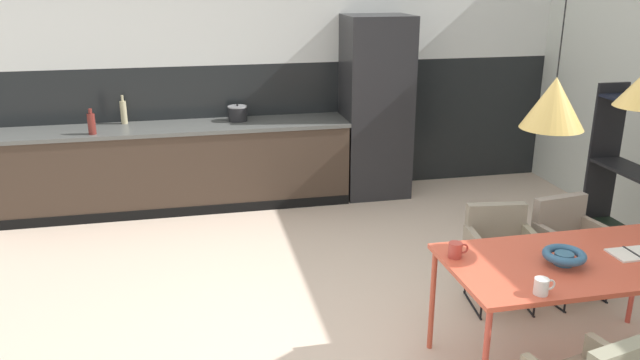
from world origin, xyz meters
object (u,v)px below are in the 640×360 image
object	(u,v)px
bottle_vinegar_dark	(92,123)
pendant_lamp_over_table_near	(554,103)
refrigerator_column	(376,108)
bottle_oil_tall	(124,112)
dining_table	(577,267)
mug_short_terracotta	(456,250)
fruit_bowl	(564,256)
mug_wide_latte	(542,286)
cooking_pot	(238,113)
armchair_corner_seat	(500,241)
open_shelf_unit	(635,173)
open_book	(633,254)
armchair_head_of_table	(568,234)

from	to	relation	value
bottle_vinegar_dark	pendant_lamp_over_table_near	distance (m)	4.46
refrigerator_column	bottle_vinegar_dark	xyz separation A→B (m)	(-2.96, -0.19, 0.01)
bottle_oil_tall	bottle_vinegar_dark	world-z (taller)	bottle_oil_tall
dining_table	bottle_oil_tall	xyz separation A→B (m)	(-2.92, 3.69, 0.31)
mug_short_terracotta	pendant_lamp_over_table_near	distance (m)	1.05
pendant_lamp_over_table_near	fruit_bowl	bearing A→B (deg)	3.90
refrigerator_column	fruit_bowl	size ratio (longest dim) A/B	7.79
mug_short_terracotta	dining_table	bearing A→B (deg)	-14.94
mug_wide_latte	cooking_pot	world-z (taller)	cooking_pot
dining_table	cooking_pot	world-z (taller)	cooking_pot
bottle_oil_tall	armchair_corner_seat	bearing A→B (deg)	-44.27
cooking_pot	bottle_vinegar_dark	distance (m)	1.48
open_shelf_unit	pendant_lamp_over_table_near	bearing A→B (deg)	-52.01
bottle_oil_tall	pendant_lamp_over_table_near	size ratio (longest dim) A/B	0.24
refrigerator_column	pendant_lamp_over_table_near	xyz separation A→B (m)	(-0.10, -3.52, 0.75)
dining_table	mug_wide_latte	distance (m)	0.57
bottle_oil_tall	open_shelf_unit	xyz separation A→B (m)	(4.28, -2.42, -0.20)
dining_table	open_shelf_unit	world-z (taller)	open_shelf_unit
fruit_bowl	pendant_lamp_over_table_near	xyz separation A→B (m)	(-0.20, -0.01, 0.93)
armchair_corner_seat	refrigerator_column	bearing A→B (deg)	-78.36
mug_wide_latte	bottle_vinegar_dark	distance (m)	4.54
dining_table	open_shelf_unit	xyz separation A→B (m)	(1.36, 1.26, 0.12)
fruit_bowl	open_book	world-z (taller)	fruit_bowl
armchair_head_of_table	open_shelf_unit	world-z (taller)	open_shelf_unit
armchair_head_of_table	open_shelf_unit	distance (m)	0.95
open_book	cooking_pot	distance (m)	4.16
fruit_bowl	open_shelf_unit	xyz separation A→B (m)	(1.48, 1.30, 0.01)
refrigerator_column	pendant_lamp_over_table_near	size ratio (longest dim) A/B	1.56
fruit_bowl	bottle_vinegar_dark	distance (m)	4.52
open_book	pendant_lamp_over_table_near	world-z (taller)	pendant_lamp_over_table_near
open_book	mug_short_terracotta	xyz separation A→B (m)	(-1.09, 0.20, 0.04)
armchair_corner_seat	fruit_bowl	distance (m)	0.97
armchair_head_of_table	bottle_oil_tall	world-z (taller)	bottle_oil_tall
refrigerator_column	armchair_head_of_table	bearing A→B (deg)	-73.28
bottle_oil_tall	cooking_pot	bearing A→B (deg)	-5.83
mug_short_terracotta	bottle_oil_tall	world-z (taller)	bottle_oil_tall
mug_wide_latte	pendant_lamp_over_table_near	xyz separation A→B (m)	(0.13, 0.29, 0.94)
refrigerator_column	open_book	size ratio (longest dim) A/B	7.14
armchair_corner_seat	open_shelf_unit	bearing A→B (deg)	-156.99
fruit_bowl	cooking_pot	world-z (taller)	cooking_pot
mug_short_terracotta	pendant_lamp_over_table_near	bearing A→B (deg)	-31.50
mug_wide_latte	open_shelf_unit	bearing A→B (deg)	41.53
open_book	mug_short_terracotta	bearing A→B (deg)	169.72
open_book	fruit_bowl	bearing A→B (deg)	-176.71
open_book	open_shelf_unit	distance (m)	1.61
refrigerator_column	fruit_bowl	distance (m)	3.51
mug_short_terracotta	mug_wide_latte	xyz separation A→B (m)	(0.27, -0.53, -0.00)
bottle_oil_tall	bottle_vinegar_dark	bearing A→B (deg)	-124.02
bottle_vinegar_dark	refrigerator_column	bearing A→B (deg)	3.60
dining_table	fruit_bowl	world-z (taller)	fruit_bowl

